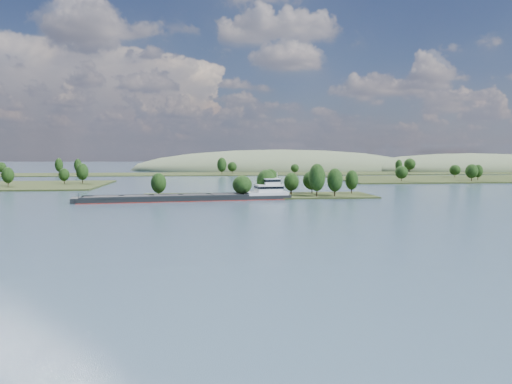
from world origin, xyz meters
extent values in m
plane|color=#395163|center=(0.00, 120.00, 0.00)|extent=(1800.00, 1800.00, 0.00)
cube|color=#242F15|center=(0.00, 180.00, 0.00)|extent=(100.00, 30.00, 1.20)
cylinder|color=black|center=(24.01, 170.86, 2.87)|extent=(0.50, 0.50, 4.53)
ellipsoid|color=black|center=(24.01, 170.86, 8.63)|extent=(7.07, 7.07, 11.65)
cylinder|color=black|center=(6.76, 189.23, 2.42)|extent=(0.50, 0.50, 3.63)
ellipsoid|color=black|center=(6.76, 189.23, 7.03)|extent=(7.22, 7.22, 9.33)
cylinder|color=black|center=(2.68, 172.13, 2.47)|extent=(0.50, 0.50, 3.73)
ellipsoid|color=black|center=(2.68, 172.13, 7.21)|extent=(8.06, 8.06, 9.59)
cylinder|color=black|center=(15.09, 183.01, 2.09)|extent=(0.50, 0.50, 2.98)
ellipsoid|color=black|center=(15.09, 183.01, 5.89)|extent=(5.75, 5.75, 7.67)
cylinder|color=black|center=(-7.53, 170.12, 2.09)|extent=(0.50, 0.50, 2.98)
ellipsoid|color=black|center=(-7.53, 170.12, 5.88)|extent=(8.14, 8.14, 7.66)
cylinder|color=black|center=(-41.89, 175.22, 2.25)|extent=(0.50, 0.50, 3.29)
ellipsoid|color=black|center=(-41.89, 175.22, 6.44)|extent=(6.41, 6.41, 8.47)
cylinder|color=black|center=(15.25, 182.40, 2.17)|extent=(0.50, 0.50, 3.15)
ellipsoid|color=black|center=(15.25, 182.40, 6.18)|extent=(6.76, 6.76, 8.10)
cylinder|color=black|center=(42.98, 183.78, 2.34)|extent=(0.50, 0.50, 3.47)
ellipsoid|color=black|center=(42.98, 183.78, 6.75)|extent=(5.87, 5.87, 8.93)
cylinder|color=black|center=(31.80, 171.08, 2.55)|extent=(0.50, 0.50, 3.89)
ellipsoid|color=black|center=(31.80, 171.08, 7.49)|extent=(6.66, 6.66, 10.01)
cylinder|color=black|center=(25.32, 186.08, 2.30)|extent=(0.50, 0.50, 3.39)
ellipsoid|color=black|center=(25.32, 186.08, 6.61)|extent=(8.49, 8.49, 8.72)
cylinder|color=black|center=(-94.30, 268.86, 2.74)|extent=(0.50, 0.50, 3.87)
ellipsoid|color=black|center=(-94.30, 268.86, 7.66)|extent=(7.20, 7.20, 9.95)
cylinder|color=black|center=(-104.60, 268.14, 2.28)|extent=(0.50, 0.50, 2.96)
ellipsoid|color=black|center=(-104.60, 268.14, 6.04)|extent=(6.13, 6.13, 7.61)
cylinder|color=black|center=(-128.56, 247.96, 2.50)|extent=(0.50, 0.50, 3.40)
ellipsoid|color=black|center=(-128.56, 247.96, 6.83)|extent=(6.43, 6.43, 8.75)
cylinder|color=black|center=(101.55, 269.80, 2.41)|extent=(0.50, 0.50, 3.22)
ellipsoid|color=black|center=(101.55, 269.80, 6.50)|extent=(7.92, 7.92, 8.27)
cylinder|color=black|center=(146.85, 267.01, 2.58)|extent=(0.50, 0.50, 3.56)
ellipsoid|color=black|center=(146.85, 267.01, 7.10)|extent=(7.88, 7.88, 9.14)
cylinder|color=black|center=(157.75, 278.37, 2.47)|extent=(0.50, 0.50, 3.35)
ellipsoid|color=black|center=(157.75, 278.37, 6.73)|extent=(6.12, 6.12, 8.60)
cylinder|color=black|center=(160.70, 314.34, 2.31)|extent=(0.50, 0.50, 3.01)
ellipsoid|color=black|center=(160.70, 314.34, 6.14)|extent=(7.93, 7.93, 7.75)
cube|color=#242F15|center=(0.00, 400.00, 0.00)|extent=(900.00, 60.00, 1.20)
cylinder|color=black|center=(-143.18, 397.46, 2.83)|extent=(0.50, 0.50, 4.45)
ellipsoid|color=black|center=(-143.18, 397.46, 8.49)|extent=(6.61, 6.61, 11.45)
cylinder|color=black|center=(145.27, 382.32, 2.61)|extent=(0.50, 0.50, 4.02)
ellipsoid|color=black|center=(145.27, 382.32, 7.72)|extent=(6.00, 6.00, 10.33)
cylinder|color=black|center=(2.04, 403.55, 2.26)|extent=(0.50, 0.50, 3.32)
ellipsoid|color=black|center=(2.04, 403.55, 6.47)|extent=(8.18, 8.18, 8.53)
cylinder|color=black|center=(170.03, 417.05, 2.69)|extent=(0.50, 0.50, 4.17)
ellipsoid|color=black|center=(170.03, 417.05, 7.99)|extent=(10.62, 10.62, 10.72)
cylinder|color=black|center=(-192.51, 406.35, 2.28)|extent=(0.50, 0.50, 3.35)
ellipsoid|color=black|center=(-192.51, 406.35, 6.54)|extent=(7.93, 7.93, 8.62)
cylinder|color=black|center=(-127.77, 397.44, 2.74)|extent=(0.50, 0.50, 4.28)
ellipsoid|color=black|center=(-127.77, 397.44, 8.18)|extent=(6.46, 6.46, 11.00)
cylinder|color=black|center=(55.00, 388.18, 1.99)|extent=(0.50, 0.50, 2.78)
ellipsoid|color=black|center=(55.00, 388.18, 5.52)|extent=(7.18, 7.18, 7.14)
cylinder|color=black|center=(-7.91, 380.81, 2.93)|extent=(0.50, 0.50, 4.65)
ellipsoid|color=black|center=(-7.91, 380.81, 8.84)|extent=(7.87, 7.87, 11.96)
ellipsoid|color=#4C5B3E|center=(260.00, 470.00, 0.00)|extent=(260.00, 140.00, 36.00)
ellipsoid|color=#4C5B3E|center=(60.00, 500.00, 0.00)|extent=(320.00, 160.00, 44.00)
cube|color=black|center=(-29.73, 165.39, 0.52)|extent=(84.10, 20.84, 2.29)
cube|color=maroon|center=(-29.73, 165.39, 0.05)|extent=(84.33, 21.08, 0.26)
cube|color=black|center=(-38.66, 169.41, 1.98)|extent=(64.21, 8.55, 0.83)
cube|color=black|center=(-37.37, 159.27, 1.98)|extent=(64.21, 8.55, 0.83)
cube|color=black|center=(-38.01, 164.34, 1.83)|extent=(63.27, 17.18, 0.31)
cube|color=black|center=(-60.78, 161.45, 2.14)|extent=(10.39, 9.67, 0.37)
cube|color=black|center=(-49.40, 162.89, 2.14)|extent=(10.39, 9.67, 0.37)
cube|color=black|center=(-38.01, 164.34, 2.14)|extent=(10.39, 9.67, 0.37)
cube|color=black|center=(-26.63, 165.78, 2.14)|extent=(10.39, 9.67, 0.37)
cube|color=black|center=(-15.25, 167.22, 2.14)|extent=(10.39, 9.67, 0.37)
cube|color=black|center=(-71.64, 160.07, 0.94)|extent=(4.29, 9.71, 2.09)
cylinder|color=black|center=(-70.61, 160.20, 2.40)|extent=(0.28, 0.28, 2.29)
cube|color=silver|center=(2.35, 169.45, 2.29)|extent=(17.82, 12.03, 1.25)
cube|color=silver|center=(3.38, 169.58, 4.38)|extent=(11.40, 9.59, 3.13)
cube|color=black|center=(3.38, 169.58, 4.80)|extent=(11.63, 9.82, 0.94)
cube|color=silver|center=(4.41, 169.71, 7.09)|extent=(7.00, 7.00, 2.29)
cube|color=black|center=(4.41, 169.71, 7.51)|extent=(7.23, 7.23, 0.83)
cube|color=silver|center=(4.41, 169.71, 8.34)|extent=(7.46, 7.46, 0.21)
cylinder|color=silver|center=(7.00, 170.04, 9.60)|extent=(0.23, 0.23, 2.71)
cylinder|color=black|center=(-0.12, 172.29, 8.55)|extent=(0.58, 0.58, 1.25)
camera|label=1|loc=(-23.54, -34.05, 19.23)|focal=35.00mm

